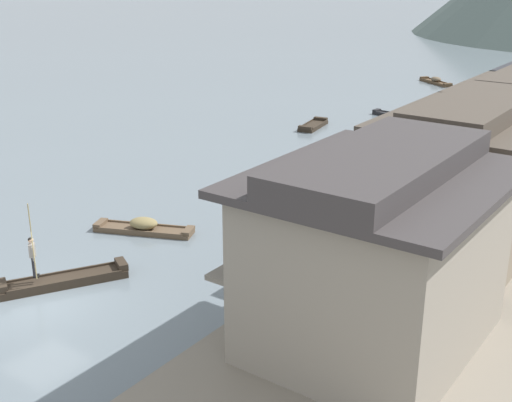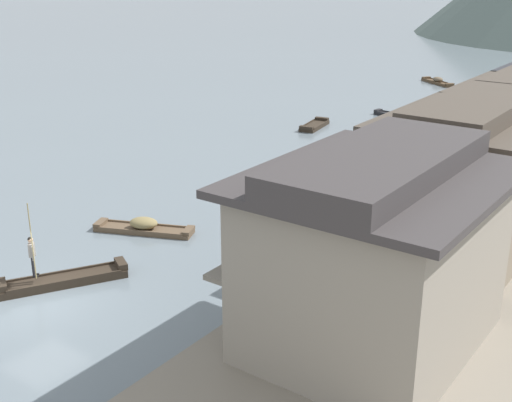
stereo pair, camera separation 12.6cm
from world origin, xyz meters
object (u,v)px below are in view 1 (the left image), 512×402
Objects in this scene: house_waterfront_second at (468,176)px; boat_midriver_drifting at (144,227)px; boatman_person at (32,252)px; boat_moored_third at (436,81)px; boat_midriver_upstream at (402,117)px; boat_foreground_poled at (64,280)px; boat_moored_second at (403,186)px; boat_upstream_distant at (382,146)px; boat_crossing_west at (485,114)px; house_waterfront_nearest at (376,252)px; boat_moored_far at (313,125)px.

boat_midriver_drifting is at bearing -156.33° from house_waterfront_second.
boat_midriver_drifting is 14.38m from house_waterfront_second.
boat_moored_third is at bearing 94.83° from boatman_person.
boat_moored_third is 0.82× the size of boat_midriver_upstream.
boatman_person is at bearing -118.52° from boat_foreground_poled.
boat_foreground_poled is 34.17m from boat_midriver_upstream.
boat_midriver_drifting is at bearing -120.03° from boat_moored_second.
boatman_person reaches higher than boat_upstream_distant.
boat_upstream_distant is (-4.57, 7.06, -0.08)m from boat_moored_second.
boat_moored_third is at bearing 95.48° from boat_foreground_poled.
house_waterfront_second is at bearing -60.88° from boat_midriver_upstream.
boat_crossing_west is 0.47× the size of house_waterfront_nearest.
boat_upstream_distant is (6.72, -2.33, -0.02)m from boat_moored_far.
boat_midriver_upstream is at bearing 58.56° from boat_moored_far.
boat_moored_third is 0.50× the size of house_waterfront_second.
boat_upstream_distant is at bearing -73.78° from boat_midriver_upstream.
boat_moored_far is (-4.81, 28.36, -1.41)m from boatman_person.
house_waterfront_nearest reaches higher than boat_moored_far.
boat_midriver_drifting is 19.72m from boat_upstream_distant.
boat_moored_second is 19.90m from boat_crossing_west.
boat_upstream_distant is at bearing 85.80° from boatman_person.
boat_midriver_drifting reaches higher than boat_moored_third.
boatman_person is at bearing -88.83° from boat_midriver_upstream.
house_waterfront_nearest is (11.86, 2.32, 3.44)m from boat_foreground_poled.
boat_moored_third is 22.93m from boat_moored_far.
house_waterfront_second is (12.07, 12.10, 2.06)m from boatman_person.
boat_crossing_west is 27.92m from house_waterfront_second.
boat_moored_far is 0.78× the size of boat_midriver_drifting.
house_waterfront_second is at bearing 91.81° from house_waterfront_nearest.
boat_upstream_distant reaches higher than boat_midriver_upstream.
boat_moored_second is 1.62× the size of boat_moored_far.
house_waterfront_nearest is at bearing -70.85° from boat_moored_third.
boat_foreground_poled is at bearing -77.64° from boat_midriver_drifting.
boat_midriver_drifting reaches higher than boat_upstream_distant.
boat_crossing_west is at bearing 83.30° from boatman_person.
boat_midriver_drifting reaches higher than boat_midriver_upstream.
boat_upstream_distant is at bearing -101.71° from boat_crossing_west.
house_waterfront_nearest reaches higher than boat_moored_second.
boat_moored_far is 0.91× the size of boat_upstream_distant.
house_waterfront_nearest reaches higher than boat_midriver_upstream.
boat_midriver_drifting is at bearing 96.42° from boatman_person.
house_waterfront_second reaches higher than boat_midriver_upstream.
boat_upstream_distant is at bearing -19.12° from boat_moored_far.
house_waterfront_nearest and house_waterfront_second have the same top height.
boat_moored_third is (-4.34, 51.29, -1.33)m from boatman_person.
boat_foreground_poled is 1.20× the size of boat_crossing_west.
boat_crossing_west is (5.27, 3.72, 0.18)m from boat_midriver_upstream.
boat_upstream_distant is (2.64, 19.54, -0.11)m from boat_midriver_drifting.
boat_crossing_west is at bearing 80.71° from boat_midriver_drifting.
boat_foreground_poled is at bearing -93.23° from boat_upstream_distant.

